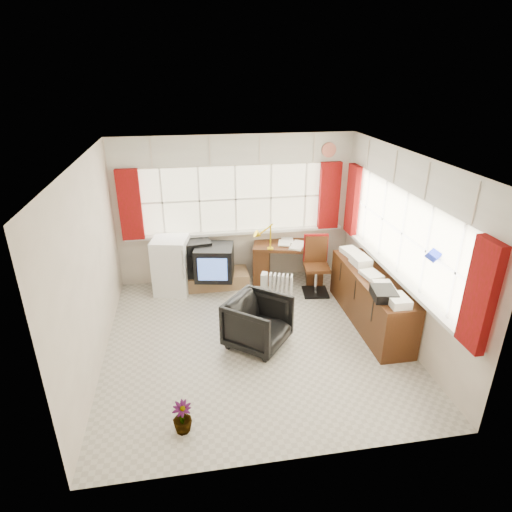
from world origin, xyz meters
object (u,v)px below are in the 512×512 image
(desk_lamp, at_px, (271,231))
(office_chair, at_px, (258,323))
(task_chair, at_px, (316,262))
(crt_tv, at_px, (214,262))
(desk, at_px, (288,260))
(credenza, at_px, (370,298))
(mini_fridge, at_px, (172,265))
(radiator, at_px, (278,297))
(tv_bench, at_px, (207,280))

(desk_lamp, distance_m, office_chair, 1.84)
(task_chair, xyz_separation_m, crt_tv, (-1.65, 0.27, 0.01))
(desk, xyz_separation_m, credenza, (0.86, -1.52, 0.01))
(mini_fridge, bearing_deg, credenza, -27.02)
(task_chair, relative_size, credenza, 0.49)
(mini_fridge, bearing_deg, task_chair, -9.30)
(desk, distance_m, radiator, 1.10)
(tv_bench, bearing_deg, crt_tv, -55.75)
(desk_lamp, height_order, credenza, desk_lamp)
(desk_lamp, height_order, radiator, desk_lamp)
(desk_lamp, relative_size, office_chair, 0.60)
(desk_lamp, relative_size, credenza, 0.23)
(credenza, bearing_deg, task_chair, 115.22)
(task_chair, distance_m, credenza, 1.19)
(desk_lamp, relative_size, crt_tv, 0.64)
(desk_lamp, xyz_separation_m, credenza, (1.21, -1.35, -0.61))
(desk, distance_m, mini_fridge, 1.99)
(radiator, xyz_separation_m, tv_bench, (-1.03, 1.03, -0.13))
(desk, bearing_deg, tv_bench, 179.89)
(credenza, bearing_deg, mini_fridge, 152.98)
(credenza, height_order, crt_tv, credenza)
(tv_bench, bearing_deg, desk, -0.11)
(desk_lamp, relative_size, tv_bench, 0.32)
(desk_lamp, xyz_separation_m, tv_bench, (-1.06, 0.17, -0.88))
(credenza, bearing_deg, tv_bench, 146.29)
(desk, xyz_separation_m, mini_fridge, (-1.99, -0.06, 0.09))
(desk, xyz_separation_m, desk_lamp, (-0.35, -0.17, 0.62))
(desk, height_order, office_chair, desk)
(task_chair, bearing_deg, mini_fridge, 170.70)
(desk, relative_size, credenza, 0.65)
(task_chair, height_order, tv_bench, task_chair)
(desk_lamp, bearing_deg, desk, 25.04)
(crt_tv, bearing_deg, credenza, -31.81)
(desk, distance_m, office_chair, 2.00)
(tv_bench, xyz_separation_m, crt_tv, (0.13, -0.18, 0.40))
(office_chair, relative_size, credenza, 0.38)
(task_chair, relative_size, tv_bench, 0.70)
(desk, distance_m, task_chair, 0.59)
(desk, bearing_deg, radiator, -111.03)
(office_chair, distance_m, crt_tv, 1.70)
(tv_bench, distance_m, crt_tv, 0.46)
(credenza, xyz_separation_m, crt_tv, (-2.15, 1.34, 0.13))
(office_chair, relative_size, mini_fridge, 0.80)
(task_chair, bearing_deg, office_chair, -131.37)
(office_chair, bearing_deg, crt_tv, 54.38)
(crt_tv, bearing_deg, desk, 8.02)
(credenza, bearing_deg, desk_lamp, 131.95)
(desk, bearing_deg, crt_tv, -171.98)
(desk_lamp, distance_m, task_chair, 0.91)
(desk_lamp, height_order, crt_tv, desk_lamp)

